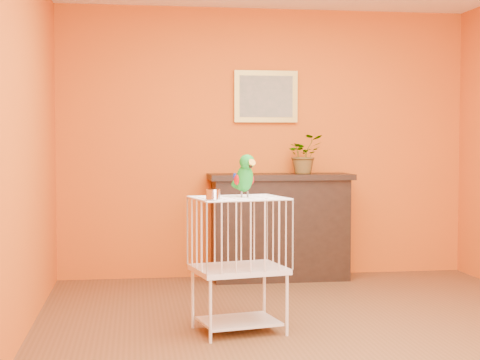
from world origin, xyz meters
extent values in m
plane|color=brown|center=(0.00, 0.00, 0.00)|extent=(4.50, 4.50, 0.00)
plane|color=#C55212|center=(0.00, 2.25, 1.30)|extent=(4.00, 0.00, 4.00)
plane|color=#C55212|center=(0.00, -2.25, 1.30)|extent=(4.00, 0.00, 4.00)
plane|color=#C55212|center=(-2.00, 0.00, 1.30)|extent=(0.00, 4.50, 4.50)
cube|color=black|center=(0.10, 2.02, 0.48)|extent=(1.27, 0.42, 0.95)
cube|color=black|center=(0.10, 2.02, 0.98)|extent=(1.36, 0.49, 0.05)
cube|color=black|center=(0.10, 1.83, 0.48)|extent=(0.89, 0.02, 0.48)
cube|color=#512317|center=(-0.16, 1.96, 0.37)|extent=(0.05, 0.19, 0.30)
cube|color=#3A562B|center=(-0.08, 1.96, 0.37)|extent=(0.05, 0.19, 0.30)
cube|color=#512317|center=(0.02, 1.96, 0.37)|extent=(0.05, 0.19, 0.30)
cube|color=#3A562B|center=(0.12, 1.96, 0.37)|extent=(0.05, 0.19, 0.30)
cube|color=#512317|center=(0.23, 1.96, 0.37)|extent=(0.05, 0.19, 0.30)
imported|color=#26722D|center=(0.33, 1.98, 1.15)|extent=(0.39, 0.42, 0.29)
cube|color=gold|center=(0.00, 2.22, 1.75)|extent=(0.62, 0.03, 0.50)
cube|color=gray|center=(0.00, 2.21, 1.75)|extent=(0.52, 0.01, 0.40)
cube|color=white|center=(-0.56, 0.14, 0.07)|extent=(0.58, 0.49, 0.02)
cube|color=white|center=(-0.56, 0.14, 0.44)|extent=(0.68, 0.57, 0.04)
cube|color=white|center=(-0.56, 0.14, 0.93)|extent=(0.68, 0.57, 0.01)
cylinder|color=white|center=(-0.79, -0.11, 0.21)|extent=(0.02, 0.02, 0.42)
cylinder|color=white|center=(-0.25, -0.01, 0.21)|extent=(0.02, 0.02, 0.42)
cylinder|color=white|center=(-0.87, 0.30, 0.21)|extent=(0.02, 0.02, 0.42)
cylinder|color=white|center=(-0.34, 0.40, 0.21)|extent=(0.02, 0.02, 0.42)
cylinder|color=silver|center=(-0.76, -0.06, 0.97)|extent=(0.10, 0.10, 0.07)
cylinder|color=#59544C|center=(-0.54, 0.18, 0.95)|extent=(0.01, 0.01, 0.04)
cylinder|color=#59544C|center=(-0.49, 0.19, 0.95)|extent=(0.01, 0.01, 0.04)
ellipsoid|color=#118C29|center=(-0.52, 0.18, 1.06)|extent=(0.16, 0.19, 0.21)
ellipsoid|color=#118C29|center=(-0.50, 0.15, 1.17)|extent=(0.14, 0.14, 0.10)
cone|color=orange|center=(-0.49, 0.11, 1.16)|extent=(0.07, 0.08, 0.07)
cone|color=black|center=(-0.49, 0.12, 1.14)|extent=(0.03, 0.03, 0.03)
sphere|color=black|center=(-0.53, 0.12, 1.19)|extent=(0.02, 0.02, 0.02)
sphere|color=black|center=(-0.46, 0.15, 1.19)|extent=(0.02, 0.02, 0.02)
ellipsoid|color=#A50C0C|center=(-0.57, 0.17, 1.05)|extent=(0.05, 0.07, 0.07)
ellipsoid|color=navy|center=(-0.46, 0.21, 1.05)|extent=(0.05, 0.07, 0.07)
cone|color=#118C29|center=(-0.54, 0.25, 0.99)|extent=(0.11, 0.16, 0.12)
camera|label=1|loc=(-1.27, -4.82, 1.31)|focal=55.00mm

